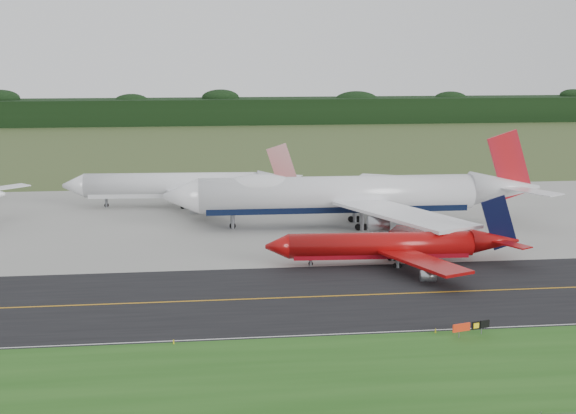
# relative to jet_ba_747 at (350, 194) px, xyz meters

# --- Properties ---
(ground) EXTENTS (600.00, 600.00, 0.00)m
(ground) POSITION_rel_jet_ba_747_xyz_m (-6.32, -41.31, -6.48)
(ground) COLOR #354721
(ground) RESTS_ON ground
(grass_verge) EXTENTS (400.00, 30.00, 0.01)m
(grass_verge) POSITION_rel_jet_ba_747_xyz_m (-6.32, -76.31, -6.47)
(grass_verge) COLOR #215017
(grass_verge) RESTS_ON ground
(taxiway) EXTENTS (400.00, 32.00, 0.02)m
(taxiway) POSITION_rel_jet_ba_747_xyz_m (-6.32, -45.31, -6.47)
(taxiway) COLOR black
(taxiway) RESTS_ON ground
(apron) EXTENTS (400.00, 78.00, 0.01)m
(apron) POSITION_rel_jet_ba_747_xyz_m (-6.32, 9.69, -6.47)
(apron) COLOR gray
(apron) RESTS_ON ground
(taxiway_centreline) EXTENTS (400.00, 0.40, 0.00)m
(taxiway_centreline) POSITION_rel_jet_ba_747_xyz_m (-6.32, -45.31, -6.45)
(taxiway_centreline) COLOR orange
(taxiway_centreline) RESTS_ON taxiway
(taxiway_edge_line) EXTENTS (400.00, 0.25, 0.00)m
(taxiway_edge_line) POSITION_rel_jet_ba_747_xyz_m (-6.32, -60.81, -6.45)
(taxiway_edge_line) COLOR silver
(taxiway_edge_line) RESTS_ON taxiway
(horizon_treeline) EXTENTS (700.00, 25.00, 12.00)m
(horizon_treeline) POSITION_rel_jet_ba_747_xyz_m (-6.32, 232.45, -1.01)
(horizon_treeline) COLOR black
(horizon_treeline) RESTS_ON ground
(jet_ba_747) EXTENTS (75.51, 62.72, 19.03)m
(jet_ba_747) POSITION_rel_jet_ba_747_xyz_m (0.00, 0.00, 0.00)
(jet_ba_747) COLOR white
(jet_ba_747) RESTS_ON ground
(jet_red_737) EXTENTS (41.95, 34.22, 11.33)m
(jet_red_737) POSITION_rel_jet_ba_747_xyz_m (1.57, -29.33, -3.34)
(jet_red_737) COLOR #970B0B
(jet_red_737) RESTS_ON ground
(jet_star_tail) EXTENTS (53.57, 44.81, 14.14)m
(jet_star_tail) POSITION_rel_jet_ba_747_xyz_m (-32.81, 24.92, -1.76)
(jet_star_tail) COLOR white
(jet_star_tail) RESTS_ON ground
(taxiway_sign) EXTENTS (5.10, 1.57, 1.74)m
(taxiway_sign) POSITION_rel_jet_ba_747_xyz_m (2.56, -63.31, -5.25)
(taxiway_sign) COLOR slate
(taxiway_sign) RESTS_ON ground
(edge_marker_left) EXTENTS (0.16, 0.16, 0.50)m
(edge_marker_left) POSITION_rel_jet_ba_747_xyz_m (-33.59, -61.81, -6.23)
(edge_marker_left) COLOR yellow
(edge_marker_left) RESTS_ON ground
(edge_marker_center) EXTENTS (0.16, 0.16, 0.50)m
(edge_marker_center) POSITION_rel_jet_ba_747_xyz_m (-1.43, -61.81, -6.23)
(edge_marker_center) COLOR yellow
(edge_marker_center) RESTS_ON ground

